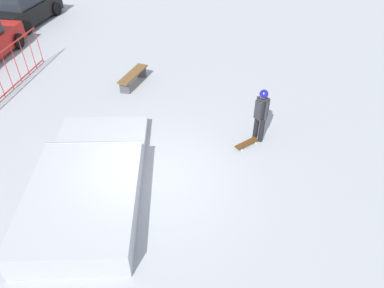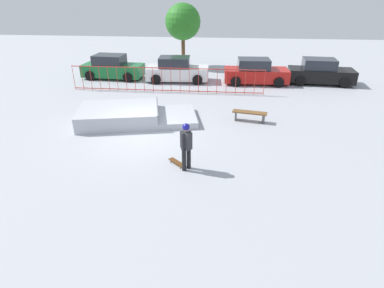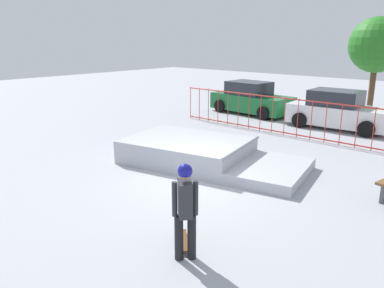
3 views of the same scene
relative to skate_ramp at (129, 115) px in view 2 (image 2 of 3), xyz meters
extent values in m
plane|color=#A8AAB2|center=(0.95, -1.47, -0.32)|extent=(60.00, 60.00, 0.00)
cube|color=#B0B3BB|center=(-0.47, -0.10, 0.03)|extent=(4.07, 3.30, 0.70)
cube|color=#B0B3BB|center=(2.17, 0.47, -0.17)|extent=(2.31, 2.92, 0.30)
cylinder|color=gray|center=(1.29, 0.28, 0.38)|extent=(0.63, 2.56, 0.08)
cylinder|color=black|center=(3.10, -4.21, 0.09)|extent=(0.15, 0.15, 0.82)
cylinder|color=black|center=(3.25, -4.04, 0.09)|extent=(0.15, 0.15, 0.82)
cube|color=#2D2D33|center=(3.18, -4.13, 0.80)|extent=(0.43, 0.42, 0.60)
cylinder|color=#2D2D33|center=(3.06, -4.26, 0.80)|extent=(0.09, 0.09, 0.60)
cylinder|color=#2D2D33|center=(3.29, -3.99, 0.80)|extent=(0.09, 0.09, 0.60)
sphere|color=tan|center=(3.18, -4.13, 1.25)|extent=(0.22, 0.22, 0.22)
sphere|color=navy|center=(3.18, -4.13, 1.28)|extent=(0.25, 0.25, 0.25)
cube|color=#593314|center=(2.80, -3.82, -0.23)|extent=(0.71, 0.70, 0.02)
cylinder|color=silver|center=(2.52, -3.70, -0.29)|extent=(0.06, 0.06, 0.06)
cylinder|color=silver|center=(2.68, -3.54, -0.29)|extent=(0.06, 0.06, 0.06)
cylinder|color=silver|center=(2.92, -4.09, -0.29)|extent=(0.06, 0.06, 0.06)
cylinder|color=silver|center=(3.08, -3.93, -0.29)|extent=(0.06, 0.06, 0.06)
cylinder|color=#B22D23|center=(0.95, 4.88, 1.13)|extent=(11.54, 0.09, 0.05)
cylinder|color=#B22D23|center=(0.95, 4.88, -0.22)|extent=(11.54, 0.09, 0.05)
cylinder|color=#B22D23|center=(-4.83, 4.90, 0.43)|extent=(0.03, 0.03, 1.50)
cylinder|color=#B22D23|center=(-4.28, 4.90, 0.43)|extent=(0.03, 0.03, 1.50)
cylinder|color=#B22D23|center=(-3.73, 4.90, 0.43)|extent=(0.03, 0.03, 1.50)
cylinder|color=#B22D23|center=(-3.18, 4.89, 0.43)|extent=(0.03, 0.03, 1.50)
cylinder|color=#B22D23|center=(-2.63, 4.89, 0.43)|extent=(0.03, 0.03, 1.50)
cylinder|color=#B22D23|center=(-2.08, 4.89, 0.43)|extent=(0.03, 0.03, 1.50)
cylinder|color=#B22D23|center=(-1.53, 4.89, 0.43)|extent=(0.03, 0.03, 1.50)
cylinder|color=#B22D23|center=(-0.98, 4.89, 0.43)|extent=(0.03, 0.03, 1.50)
cylinder|color=#B22D23|center=(-0.43, 4.88, 0.43)|extent=(0.03, 0.03, 1.50)
cylinder|color=#B22D23|center=(0.12, 4.88, 0.43)|extent=(0.03, 0.03, 1.50)
cylinder|color=#B22D23|center=(0.67, 4.88, 0.43)|extent=(0.03, 0.03, 1.50)
cylinder|color=#B22D23|center=(1.22, 4.88, 0.43)|extent=(0.03, 0.03, 1.50)
cylinder|color=#B22D23|center=(1.77, 4.88, 0.43)|extent=(0.03, 0.03, 1.50)
cylinder|color=#B22D23|center=(2.32, 4.87, 0.43)|extent=(0.03, 0.03, 1.50)
cylinder|color=#B22D23|center=(2.87, 4.87, 0.43)|extent=(0.03, 0.03, 1.50)
cylinder|color=#B22D23|center=(3.42, 4.87, 0.43)|extent=(0.03, 0.03, 1.50)
cylinder|color=#B22D23|center=(3.97, 4.87, 0.43)|extent=(0.03, 0.03, 1.50)
cylinder|color=#B22D23|center=(4.52, 4.87, 0.43)|extent=(0.03, 0.03, 1.50)
cylinder|color=#B22D23|center=(5.07, 4.86, 0.43)|extent=(0.03, 0.03, 1.50)
cylinder|color=#B22D23|center=(5.62, 4.86, 0.43)|extent=(0.03, 0.03, 1.50)
cylinder|color=#B22D23|center=(6.17, 4.86, 0.43)|extent=(0.03, 0.03, 1.50)
cylinder|color=#B22D23|center=(6.72, 4.86, 0.43)|extent=(0.03, 0.03, 1.50)
cube|color=brown|center=(5.63, 0.59, 0.13)|extent=(1.65, 0.71, 0.06)
cube|color=#4C4C51|center=(4.99, 0.71, -0.11)|extent=(0.08, 0.36, 0.42)
cube|color=#4C4C51|center=(6.27, 0.46, -0.11)|extent=(0.08, 0.36, 0.42)
cube|color=#196B33|center=(-3.29, 7.79, 0.24)|extent=(4.21, 1.99, 0.80)
cube|color=#262B33|center=(-3.49, 7.80, 0.96)|extent=(2.10, 1.64, 0.64)
cylinder|color=black|center=(-1.88, 8.54, 0.00)|extent=(0.65, 0.27, 0.64)
cylinder|color=black|center=(-2.01, 6.84, 0.00)|extent=(0.65, 0.27, 0.64)
cylinder|color=black|center=(-4.58, 8.73, 0.00)|extent=(0.65, 0.27, 0.64)
cylinder|color=black|center=(-4.70, 7.04, 0.00)|extent=(0.65, 0.27, 0.64)
cube|color=white|center=(1.26, 7.46, 0.24)|extent=(4.19, 1.92, 0.80)
cube|color=#262B33|center=(1.06, 7.45, 0.96)|extent=(2.08, 1.61, 0.64)
cylinder|color=black|center=(2.57, 8.38, 0.00)|extent=(0.65, 0.25, 0.64)
cylinder|color=black|center=(2.66, 6.68, 0.00)|extent=(0.65, 0.25, 0.64)
cylinder|color=black|center=(-0.13, 8.23, 0.00)|extent=(0.65, 0.25, 0.64)
cylinder|color=black|center=(-0.04, 6.54, 0.00)|extent=(0.65, 0.25, 0.64)
cube|color=red|center=(6.45, 7.38, 0.24)|extent=(4.15, 1.83, 0.80)
cube|color=#262B33|center=(6.25, 7.38, 0.96)|extent=(2.05, 1.57, 0.64)
cylinder|color=black|center=(7.78, 8.28, 0.00)|extent=(0.65, 0.24, 0.64)
cylinder|color=black|center=(7.83, 6.58, 0.00)|extent=(0.65, 0.24, 0.64)
cylinder|color=black|center=(5.08, 8.19, 0.00)|extent=(0.65, 0.24, 0.64)
cylinder|color=black|center=(5.13, 6.49, 0.00)|extent=(0.65, 0.24, 0.64)
cube|color=black|center=(10.67, 7.78, 0.24)|extent=(4.21, 1.99, 0.80)
cube|color=#262B33|center=(10.47, 7.79, 0.96)|extent=(2.10, 1.64, 0.64)
cylinder|color=black|center=(12.08, 8.53, 0.00)|extent=(0.65, 0.27, 0.64)
cylinder|color=black|center=(11.96, 6.83, 0.00)|extent=(0.65, 0.27, 0.64)
cylinder|color=black|center=(9.39, 8.72, 0.00)|extent=(0.65, 0.27, 0.64)
cylinder|color=black|center=(9.26, 7.03, 0.00)|extent=(0.65, 0.27, 0.64)
cylinder|color=brown|center=(1.10, 11.95, 0.97)|extent=(0.28, 0.28, 2.56)
sphere|color=#277621|center=(1.10, 11.95, 3.06)|extent=(2.70, 2.70, 2.70)
camera|label=1|loc=(-5.67, -3.71, 6.58)|focal=33.69mm
camera|label=2|loc=(4.31, -13.71, 5.40)|focal=29.92mm
camera|label=3|loc=(7.14, -8.39, 3.36)|focal=35.65mm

